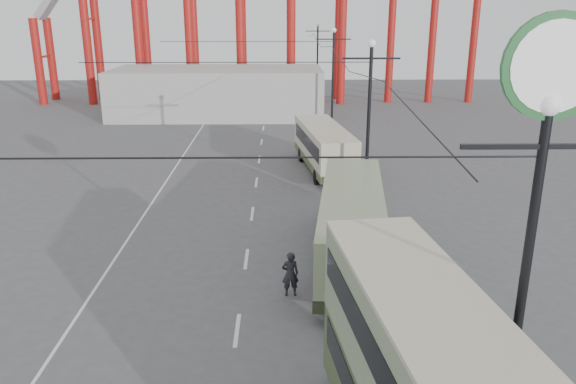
{
  "coord_description": "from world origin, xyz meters",
  "views": [
    {
      "loc": [
        0.53,
        -13.42,
        10.77
      ],
      "look_at": [
        0.91,
        10.63,
        3.0
      ],
      "focal_mm": 35.0,
      "sensor_mm": 36.0,
      "label": 1
    }
  ],
  "objects_px": {
    "single_decker_green": "(352,223)",
    "single_decker_cream": "(324,146)",
    "pedestrian": "(290,274)",
    "lamp_post_near": "(540,168)"
  },
  "relations": [
    {
      "from": "single_decker_green",
      "to": "pedestrian",
      "type": "bearing_deg",
      "value": -124.72
    },
    {
      "from": "single_decker_green",
      "to": "single_decker_cream",
      "type": "height_order",
      "value": "single_decker_green"
    },
    {
      "from": "lamp_post_near",
      "to": "single_decker_cream",
      "type": "bearing_deg",
      "value": 94.0
    },
    {
      "from": "lamp_post_near",
      "to": "pedestrian",
      "type": "relative_size",
      "value": 5.82
    },
    {
      "from": "single_decker_cream",
      "to": "pedestrian",
      "type": "bearing_deg",
      "value": -106.0
    },
    {
      "from": "lamp_post_near",
      "to": "single_decker_cream",
      "type": "distance_m",
      "value": 28.51
    },
    {
      "from": "single_decker_green",
      "to": "pedestrian",
      "type": "distance_m",
      "value": 4.26
    },
    {
      "from": "pedestrian",
      "to": "lamp_post_near",
      "type": "bearing_deg",
      "value": 109.41
    },
    {
      "from": "lamp_post_near",
      "to": "single_decker_green",
      "type": "distance_m",
      "value": 14.13
    },
    {
      "from": "single_decker_cream",
      "to": "pedestrian",
      "type": "height_order",
      "value": "single_decker_cream"
    }
  ]
}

